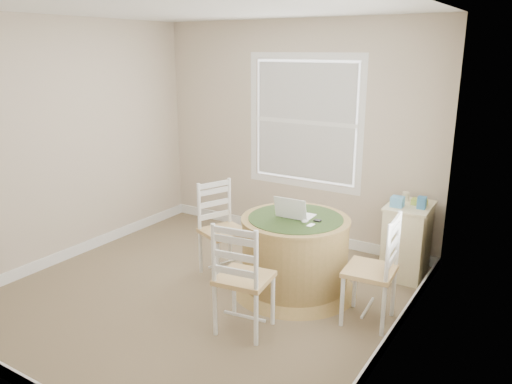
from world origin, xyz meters
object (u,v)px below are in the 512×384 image
Objects in this scene: chair_left at (224,231)px; chair_right at (370,270)px; laptop at (295,214)px; round_table at (295,251)px; corner_chest at (407,240)px; chair_near at (244,277)px.

chair_left is 1.00× the size of chair_right.
chair_right is at bearing -71.82° from chair_left.
round_table is at bearing 131.01° from laptop.
chair_right is at bearing 163.65° from laptop.
corner_chest is at bearing -135.58° from laptop.
chair_right reaches higher than corner_chest.
round_table is at bearing -98.62° from chair_near.
laptop is (-0.83, 0.21, 0.29)m from chair_right.
laptop is at bearing 134.73° from round_table.
laptop is at bearing -108.84° from chair_right.
corner_chest is (0.00, 1.09, -0.09)m from chair_right.
corner_chest is (0.81, 0.91, -0.02)m from round_table.
laptop reaches higher than round_table.
round_table is 1.28× the size of chair_right.
chair_right is (1.59, -0.10, 0.00)m from chair_left.
chair_right is at bearing -11.53° from round_table.
chair_right is (0.82, 0.68, 0.00)m from chair_near.
chair_near is 2.86× the size of laptop.
chair_near is 1.25× the size of corner_chest.
chair_right reaches higher than round_table.
laptop is (-0.02, 0.02, 0.36)m from round_table.
chair_near is at bearing -89.31° from round_table.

